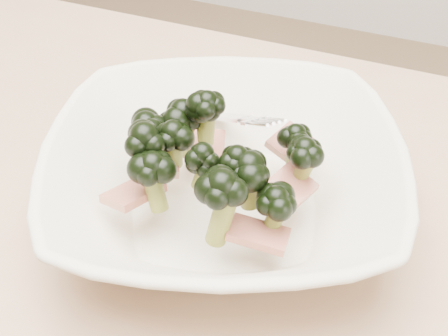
{
  "coord_description": "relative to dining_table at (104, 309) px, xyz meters",
  "views": [
    {
      "loc": [
        0.26,
        -0.31,
        1.14
      ],
      "look_at": [
        0.09,
        0.08,
        0.8
      ],
      "focal_mm": 50.0,
      "sensor_mm": 36.0,
      "label": 1
    }
  ],
  "objects": [
    {
      "name": "broccoli_dish",
      "position": [
        0.09,
        0.08,
        0.14
      ],
      "size": [
        0.4,
        0.4,
        0.11
      ],
      "color": "beige",
      "rests_on": "dining_table"
    },
    {
      "name": "dining_table",
      "position": [
        0.0,
        0.0,
        0.0
      ],
      "size": [
        1.2,
        0.8,
        0.75
      ],
      "color": "tan",
      "rests_on": "ground"
    }
  ]
}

